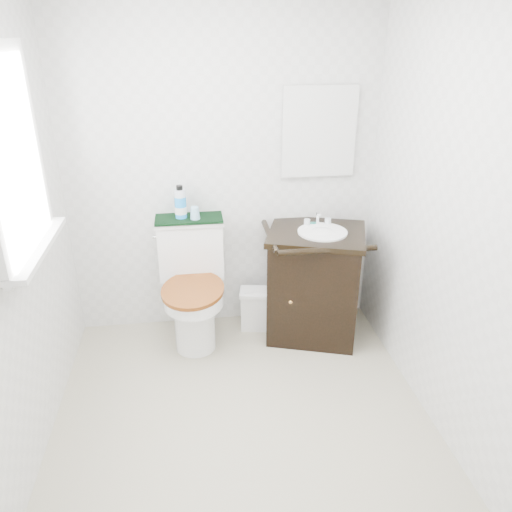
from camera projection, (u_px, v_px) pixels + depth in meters
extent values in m
plane|color=#B5B092|center=(244.00, 424.00, 2.91)|extent=(2.40, 2.40, 0.00)
plane|color=silver|center=(223.00, 170.00, 3.49)|extent=(2.40, 0.00, 2.40)
plane|color=silver|center=(291.00, 400.00, 1.33)|extent=(2.40, 0.00, 2.40)
plane|color=silver|center=(2.00, 246.00, 2.27)|extent=(0.00, 2.40, 2.40)
plane|color=silver|center=(456.00, 222.00, 2.54)|extent=(0.00, 2.40, 2.40)
cube|color=white|center=(10.00, 157.00, 2.36)|extent=(0.02, 0.70, 0.90)
cube|color=silver|center=(319.00, 132.00, 3.45)|extent=(0.50, 0.02, 0.60)
cylinder|color=white|center=(195.00, 321.00, 3.52)|extent=(0.28, 0.28, 0.44)
cube|color=white|center=(194.00, 304.00, 3.75)|extent=(0.28, 0.28, 0.44)
cube|color=white|center=(191.00, 251.00, 3.59)|extent=(0.46, 0.18, 0.41)
cube|color=white|center=(189.00, 222.00, 3.50)|extent=(0.48, 0.20, 0.03)
cylinder|color=white|center=(193.00, 297.00, 3.40)|extent=(0.41, 0.41, 0.08)
cylinder|color=brown|center=(193.00, 290.00, 3.37)|extent=(0.48, 0.48, 0.02)
cube|color=black|center=(314.00, 286.00, 3.64)|extent=(0.75, 0.69, 0.78)
cube|color=black|center=(317.00, 234.00, 3.47)|extent=(0.80, 0.74, 0.04)
cylinder|color=white|center=(322.00, 232.00, 3.43)|extent=(0.34, 0.34, 0.01)
ellipsoid|color=white|center=(322.00, 239.00, 3.45)|extent=(0.30, 0.30, 0.15)
cylinder|color=silver|center=(318.00, 219.00, 3.54)|extent=(0.02, 0.02, 0.10)
cube|color=white|center=(255.00, 311.00, 3.80)|extent=(0.22, 0.19, 0.28)
cube|color=white|center=(254.00, 292.00, 3.73)|extent=(0.25, 0.21, 0.03)
cube|color=black|center=(189.00, 219.00, 3.49)|extent=(0.47, 0.22, 0.02)
cylinder|color=#1B8EED|center=(181.00, 207.00, 3.45)|extent=(0.08, 0.08, 0.15)
cylinder|color=silver|center=(180.00, 193.00, 3.41)|extent=(0.08, 0.08, 0.05)
cylinder|color=black|center=(179.00, 188.00, 3.39)|extent=(0.04, 0.04, 0.03)
cone|color=#85BDDB|center=(195.00, 213.00, 3.44)|extent=(0.07, 0.07, 0.09)
ellipsoid|color=#197869|center=(313.00, 223.00, 3.57)|extent=(0.08, 0.05, 0.02)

